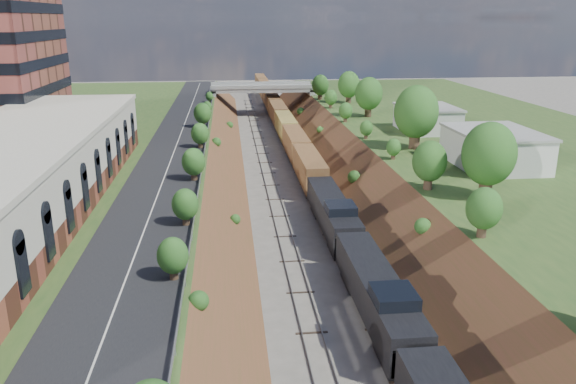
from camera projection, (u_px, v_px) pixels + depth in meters
platform_left at (32, 181)px, 70.58m from camera, size 44.00×180.00×5.00m
platform_right at (530, 167)px, 77.33m from camera, size 44.00×180.00×5.00m
embankment_left at (209, 194)px, 73.57m from camera, size 10.00×180.00×10.00m
embankment_right at (373, 189)px, 75.82m from camera, size 10.00×180.00×10.00m
rail_left_track at (273, 191)px, 74.41m from camera, size 1.58×180.00×0.18m
rail_right_track at (312, 190)px, 74.94m from camera, size 1.58×180.00×0.18m
road at (172, 158)px, 71.61m from camera, size 8.00×180.00×0.10m
guardrail at (204, 153)px, 71.69m from camera, size 0.10×171.00×0.70m
commercial_building at (0, 183)px, 48.42m from camera, size 14.30×62.30×7.00m
overpass at (262, 94)px, 132.09m from camera, size 24.50×8.30×7.40m
white_building_near at (494, 149)px, 67.43m from camera, size 9.00×12.00×4.00m
white_building_far at (427, 120)px, 88.32m from camera, size 8.00×10.00×3.60m
tree_right_large at (489, 155)px, 54.66m from camera, size 5.25×5.25×7.61m
tree_left_crest at (173, 283)px, 33.43m from camera, size 2.45×2.45×3.55m
freight_train at (286, 127)px, 105.40m from camera, size 2.93×180.66×4.55m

